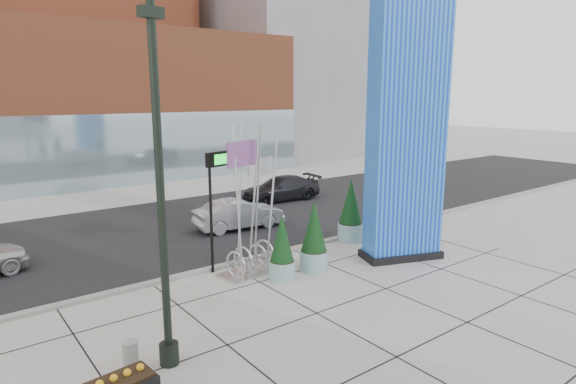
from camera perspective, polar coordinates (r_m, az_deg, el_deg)
ground at (r=14.69m, az=-2.26°, el=-13.85°), size 160.00×160.00×0.00m
street_asphalt at (r=23.10m, az=-16.68°, el=-4.75°), size 80.00×12.00×0.02m
curb_edge at (r=17.84m, az=-9.74°, el=-9.10°), size 80.00×0.30×0.12m
tower_podium at (r=38.87m, az=-24.81°, el=9.31°), size 34.00×10.00×11.00m
tower_glass_front at (r=34.41m, az=-22.62°, el=4.31°), size 34.00×0.60×5.00m
building_grey_parking at (r=54.55m, az=0.85°, el=14.37°), size 20.00×18.00×18.00m
blue_pylon at (r=18.60m, az=13.86°, el=6.89°), size 3.32×2.31×10.14m
lamp_post at (r=11.15m, az=-14.68°, el=-3.79°), size 0.55×0.46×8.36m
public_art_sculpture at (r=17.21m, az=-4.43°, el=-4.98°), size 2.55×1.61×5.39m
concrete_bollard at (r=12.34m, az=-18.16°, el=-17.91°), size 0.36×0.36×0.70m
overhead_street_sign at (r=17.18m, az=-7.12°, el=2.77°), size 2.01×0.71×4.32m
round_planter_east at (r=21.06m, az=7.43°, el=-2.30°), size 1.09×1.09×2.73m
round_planter_mid at (r=17.45m, az=3.10°, el=-5.42°), size 1.03×1.03×2.56m
round_planter_west at (r=16.63m, az=-0.72°, el=-6.73°), size 0.92×0.92×2.29m
car_silver_mid at (r=22.94m, az=-5.83°, el=-2.65°), size 4.37×1.92×1.40m
car_dark_east at (r=28.91m, az=-0.85°, el=0.39°), size 5.07×2.46×1.42m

